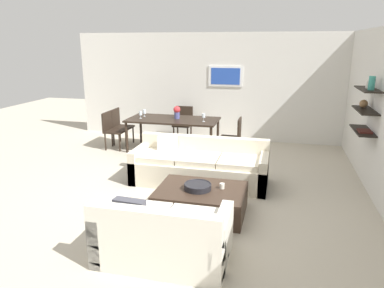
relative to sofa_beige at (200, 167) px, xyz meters
name	(u,v)px	position (x,y,z in m)	size (l,w,h in m)	color
ground_plane	(187,188)	(-0.14, -0.34, -0.29)	(18.00, 18.00, 0.00)	#BCB29E
back_wall_unit	(234,87)	(0.16, 3.19, 1.06)	(8.40, 0.09, 2.70)	silver
right_wall_shelf_unit	(380,113)	(2.89, 0.27, 1.06)	(0.34, 8.20, 2.70)	silver
sofa_beige	(200,167)	(0.00, 0.00, 0.00)	(2.39, 0.90, 0.78)	beige
loveseat_white	(163,236)	(0.12, -2.45, 0.00)	(1.48, 0.90, 0.78)	silver
coffee_table	(201,201)	(0.29, -1.19, -0.10)	(1.28, 0.96, 0.38)	#38281E
decorative_bowl	(198,186)	(0.24, -1.21, 0.14)	(0.40, 0.40, 0.09)	black
candle_jar	(222,186)	(0.58, -1.10, 0.13)	(0.07, 0.07, 0.08)	silver
dining_table	(173,121)	(-1.05, 1.85, 0.40)	(2.08, 1.00, 0.75)	black
dining_chair_left_far	(120,124)	(-2.50, 2.08, 0.21)	(0.44, 0.44, 0.88)	black
dining_chair_left_near	(112,128)	(-2.50, 1.63, 0.21)	(0.44, 0.44, 0.88)	black
dining_chair_head	(183,121)	(-1.05, 2.76, 0.21)	(0.44, 0.44, 0.88)	black
dining_chair_right_near	(234,135)	(0.40, 1.63, 0.21)	(0.44, 0.44, 0.88)	black
wine_glass_left_near	(140,113)	(-1.80, 1.73, 0.58)	(0.07, 0.07, 0.17)	silver
wine_glass_right_near	(204,116)	(-0.30, 1.73, 0.59)	(0.08, 0.08, 0.18)	silver
wine_glass_left_far	(144,112)	(-1.80, 1.98, 0.57)	(0.08, 0.08, 0.17)	silver
wine_glass_head	(178,110)	(-1.05, 2.29, 0.58)	(0.06, 0.06, 0.17)	silver
centerpiece_vase	(177,112)	(-0.97, 1.91, 0.62)	(0.16, 0.16, 0.29)	#4C518C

